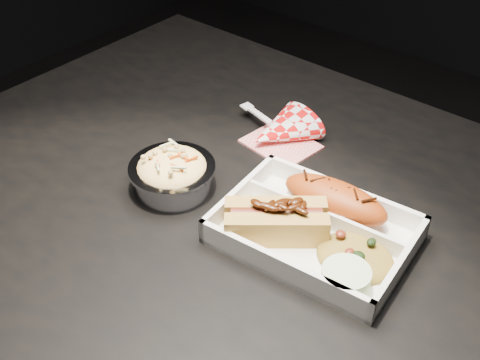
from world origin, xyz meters
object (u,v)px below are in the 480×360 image
(dining_table, at_px, (279,254))
(hotdog, at_px, (276,219))
(foil_coleslaw_cup, at_px, (172,172))
(food_tray, at_px, (314,233))
(napkin_fork, at_px, (280,132))
(fried_pastry, at_px, (335,199))

(dining_table, xyz_separation_m, hotdog, (0.03, -0.05, 0.12))
(foil_coleslaw_cup, bearing_deg, food_tray, 11.38)
(food_tray, distance_m, hotdog, 0.06)
(hotdog, height_order, napkin_fork, napkin_fork)
(fried_pastry, bearing_deg, food_tray, -84.27)
(dining_table, distance_m, hotdog, 0.14)
(dining_table, height_order, napkin_fork, napkin_fork)
(food_tray, bearing_deg, hotdog, -149.23)
(food_tray, bearing_deg, foil_coleslaw_cup, -174.35)
(food_tray, height_order, napkin_fork, napkin_fork)
(hotdog, xyz_separation_m, foil_coleslaw_cup, (-0.18, -0.01, -0.00))
(napkin_fork, bearing_deg, fried_pastry, -17.48)
(dining_table, relative_size, hotdog, 8.45)
(fried_pastry, bearing_deg, dining_table, -151.14)
(hotdog, bearing_deg, dining_table, 78.46)
(napkin_fork, bearing_deg, food_tray, -28.23)
(dining_table, distance_m, foil_coleslaw_cup, 0.21)
(food_tray, distance_m, napkin_fork, 0.24)
(fried_pastry, distance_m, hotdog, 0.09)
(fried_pastry, relative_size, hotdog, 1.09)
(fried_pastry, bearing_deg, hotdog, -113.03)
(fried_pastry, distance_m, napkin_fork, 0.20)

